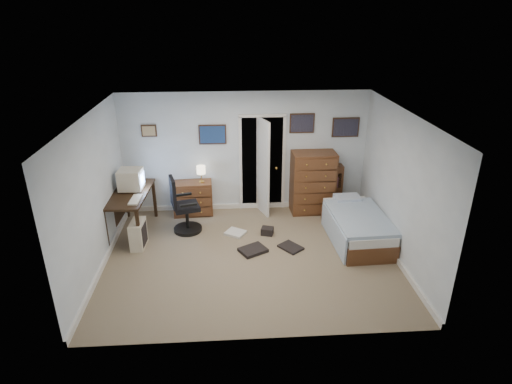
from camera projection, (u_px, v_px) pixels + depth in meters
floor at (251, 257)px, 7.45m from camera, size 5.00×4.00×0.02m
computer_desk at (125, 202)px, 8.01m from camera, size 0.74×1.47×0.83m
crt_monitor at (131, 179)px, 7.99m from camera, size 0.45×0.42×0.40m
keyboard at (135, 200)px, 7.62m from camera, size 0.19×0.45×0.03m
pc_tower at (138, 234)px, 7.67m from camera, size 0.25×0.48×0.50m
office_chair at (183, 211)px, 8.13m from camera, size 0.67×0.67×1.12m
media_stack at (137, 190)px, 9.19m from camera, size 0.15×0.15×0.76m
low_dresser at (193, 198)px, 8.86m from camera, size 0.82×0.45×0.71m
table_lamp at (201, 170)px, 8.63m from camera, size 0.19×0.19×0.35m
doorway at (261, 159)px, 9.14m from camera, size 0.96×1.12×2.05m
tall_dresser at (313, 182)px, 8.87m from camera, size 0.91×0.56×1.30m
headboard_bookcase at (316, 186)px, 9.03m from camera, size 1.09×0.33×0.97m
bed at (356, 226)px, 7.90m from camera, size 1.03×1.82×0.58m
wall_posters at (273, 129)px, 8.59m from camera, size 4.38×0.04×0.60m
floor_clutter at (260, 241)px, 7.86m from camera, size 1.45×1.14×0.14m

